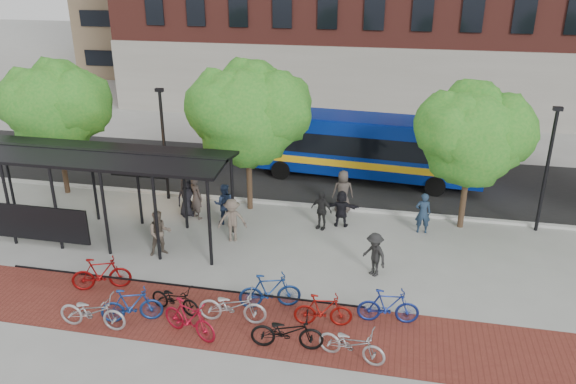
% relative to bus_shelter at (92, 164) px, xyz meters
% --- Properties ---
extents(ground, '(160.00, 160.00, 0.00)m').
position_rel_bus_shelter_xyz_m(ground, '(8.13, 0.48, -3.00)').
color(ground, '#9E9E99').
rests_on(ground, ground).
extents(asphalt_street, '(160.00, 8.00, 0.01)m').
position_rel_bus_shelter_xyz_m(asphalt_street, '(8.13, 8.48, -2.99)').
color(asphalt_street, black).
rests_on(asphalt_street, ground).
extents(curb, '(160.00, 0.25, 0.12)m').
position_rel_bus_shelter_xyz_m(curb, '(8.13, 4.48, -2.94)').
color(curb, '#B7B7B2').
rests_on(curb, ground).
extents(brick_strip, '(24.00, 3.00, 0.01)m').
position_rel_bus_shelter_xyz_m(brick_strip, '(6.13, -4.52, -3.00)').
color(brick_strip, maroon).
rests_on(brick_strip, ground).
extents(bike_rack_rail, '(12.00, 0.05, 0.95)m').
position_rel_bus_shelter_xyz_m(bike_rack_rail, '(4.83, -3.62, -3.00)').
color(bike_rack_rail, black).
rests_on(bike_rack_rail, ground).
extents(bus_shelter, '(10.60, 3.07, 3.60)m').
position_rel_bus_shelter_xyz_m(bus_shelter, '(0.00, 0.00, 0.00)').
color(bus_shelter, black).
rests_on(bus_shelter, ground).
extents(tree_a, '(4.90, 4.00, 6.18)m').
position_rel_bus_shelter_xyz_m(tree_a, '(-3.77, 3.83, 1.24)').
color(tree_a, '#382619').
rests_on(tree_a, ground).
extents(tree_b, '(5.15, 4.20, 6.47)m').
position_rel_bus_shelter_xyz_m(tree_b, '(5.23, 3.83, 1.46)').
color(tree_b, '#382619').
rests_on(tree_b, ground).
extents(tree_c, '(4.66, 3.80, 5.92)m').
position_rel_bus_shelter_xyz_m(tree_c, '(14.22, 3.83, 1.06)').
color(tree_c, '#382619').
rests_on(tree_c, ground).
extents(lamp_post_left, '(0.35, 0.20, 5.12)m').
position_rel_bus_shelter_xyz_m(lamp_post_left, '(1.13, 4.08, -0.25)').
color(lamp_post_left, black).
rests_on(lamp_post_left, ground).
extents(lamp_post_right, '(0.35, 0.20, 5.12)m').
position_rel_bus_shelter_xyz_m(lamp_post_right, '(17.13, 4.08, -0.25)').
color(lamp_post_right, black).
rests_on(lamp_post_right, ground).
extents(bus, '(11.97, 3.61, 3.18)m').
position_rel_bus_shelter_xyz_m(bus, '(9.54, 8.56, -1.17)').
color(bus, navy).
rests_on(bus, ground).
extents(bike_1, '(1.99, 1.23, 1.16)m').
position_rel_bus_shelter_xyz_m(bike_1, '(2.11, -3.67, -2.42)').
color(bike_1, maroon).
rests_on(bike_1, ground).
extents(bike_2, '(2.11, 0.76, 1.11)m').
position_rel_bus_shelter_xyz_m(bike_2, '(2.94, -5.68, -2.45)').
color(bike_2, '#9B9B9D').
rests_on(bike_2, ground).
extents(bike_3, '(1.93, 1.11, 1.12)m').
position_rel_bus_shelter_xyz_m(bike_3, '(3.94, -5.14, -2.44)').
color(bike_3, navy).
rests_on(bike_3, ground).
extents(bike_4, '(1.84, 0.99, 0.92)m').
position_rel_bus_shelter_xyz_m(bike_4, '(5.01, -4.40, -2.54)').
color(bike_4, black).
rests_on(bike_4, ground).
extents(bike_5, '(2.01, 1.21, 1.17)m').
position_rel_bus_shelter_xyz_m(bike_5, '(5.90, -5.46, -2.42)').
color(bike_5, maroon).
rests_on(bike_5, ground).
extents(bike_6, '(2.13, 0.86, 1.10)m').
position_rel_bus_shelter_xyz_m(bike_6, '(6.91, -4.53, -2.45)').
color(bike_6, '#AEAEB0').
rests_on(bike_6, ground).
extents(bike_7, '(2.04, 1.12, 1.18)m').
position_rel_bus_shelter_xyz_m(bike_7, '(7.83, -3.55, -2.41)').
color(bike_7, navy).
rests_on(bike_7, ground).
extents(bike_8, '(2.13, 0.92, 1.09)m').
position_rel_bus_shelter_xyz_m(bike_8, '(8.78, -5.41, -2.46)').
color(bike_8, black).
rests_on(bike_8, ground).
extents(bike_9, '(1.81, 0.73, 1.06)m').
position_rel_bus_shelter_xyz_m(bike_9, '(9.61, -4.15, -2.47)').
color(bike_9, maroon).
rests_on(bike_9, ground).
extents(bike_10, '(2.03, 1.10, 1.01)m').
position_rel_bus_shelter_xyz_m(bike_10, '(10.61, -5.52, -2.49)').
color(bike_10, '#A0A0A3').
rests_on(bike_10, ground).
extents(bike_11, '(1.90, 0.71, 1.12)m').
position_rel_bus_shelter_xyz_m(bike_11, '(11.50, -3.59, -2.44)').
color(bike_11, navy).
rests_on(bike_11, ground).
extents(pedestrian_0, '(1.00, 0.98, 1.74)m').
position_rel_bus_shelter_xyz_m(pedestrian_0, '(2.73, 2.44, -2.13)').
color(pedestrian_0, black).
rests_on(pedestrian_0, ground).
extents(pedestrian_1, '(0.82, 0.76, 1.88)m').
position_rel_bus_shelter_xyz_m(pedestrian_1, '(3.20, 2.33, -2.06)').
color(pedestrian_1, '#3F3733').
rests_on(pedestrian_1, ground).
extents(pedestrian_2, '(0.98, 0.85, 1.74)m').
position_rel_bus_shelter_xyz_m(pedestrian_2, '(4.51, 2.10, -2.13)').
color(pedestrian_2, '#202F4C').
rests_on(pedestrian_2, ground).
extents(pedestrian_3, '(1.26, 0.93, 1.75)m').
position_rel_bus_shelter_xyz_m(pedestrian_3, '(5.31, 0.63, -2.12)').
color(pedestrian_3, brown).
rests_on(pedestrian_3, ground).
extents(pedestrian_4, '(1.02, 0.71, 1.61)m').
position_rel_bus_shelter_xyz_m(pedestrian_4, '(8.52, 2.43, -2.19)').
color(pedestrian_4, black).
rests_on(pedestrian_4, ground).
extents(pedestrian_5, '(1.46, 0.52, 1.55)m').
position_rel_bus_shelter_xyz_m(pedestrian_5, '(9.30, 2.82, -2.22)').
color(pedestrian_5, black).
rests_on(pedestrian_5, ground).
extents(pedestrian_6, '(1.03, 0.78, 1.89)m').
position_rel_bus_shelter_xyz_m(pedestrian_6, '(9.18, 4.28, -2.06)').
color(pedestrian_6, '#433A35').
rests_on(pedestrian_6, ground).
extents(pedestrian_7, '(0.66, 0.47, 1.71)m').
position_rel_bus_shelter_xyz_m(pedestrian_7, '(12.56, 2.91, -2.14)').
color(pedestrian_7, '#1E3047').
rests_on(pedestrian_7, ground).
extents(pedestrian_8, '(1.08, 1.02, 1.76)m').
position_rel_bus_shelter_xyz_m(pedestrian_8, '(3.04, -1.02, -2.12)').
color(pedestrian_8, brown).
rests_on(pedestrian_8, ground).
extents(pedestrian_9, '(1.16, 1.14, 1.60)m').
position_rel_bus_shelter_xyz_m(pedestrian_9, '(10.89, -0.86, -2.20)').
color(pedestrian_9, black).
rests_on(pedestrian_9, ground).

